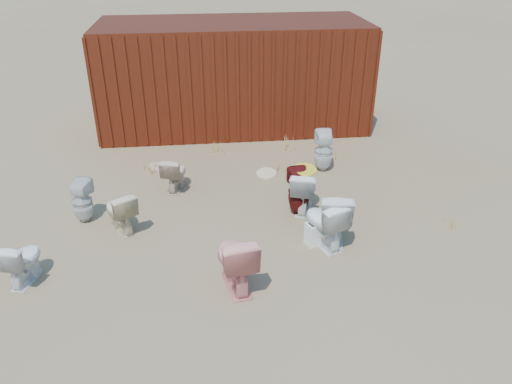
{
  "coord_description": "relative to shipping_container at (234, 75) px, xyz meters",
  "views": [
    {
      "loc": [
        -0.79,
        -6.3,
        4.25
      ],
      "look_at": [
        0.0,
        0.6,
        0.55
      ],
      "focal_mm": 35.0,
      "sensor_mm": 36.0,
      "label": 1
    }
  ],
  "objects": [
    {
      "name": "toilet_back_beige_right",
      "position": [
        -1.32,
        -3.3,
        -0.88
      ],
      "size": [
        0.53,
        0.71,
        0.64
      ],
      "primitive_type": "imported",
      "rotation": [
        0.0,
        0.0,
        2.84
      ],
      "color": "beige",
      "rests_on": "ground"
    },
    {
      "name": "weed_clump_f",
      "position": [
        3.05,
        -5.1,
        -1.08
      ],
      "size": [
        0.28,
        0.28,
        0.23
      ],
      "primitive_type": "cone",
      "color": "#B28A47",
      "rests_on": "ground"
    },
    {
      "name": "toilet_front_c",
      "position": [
        1.13,
        -5.21,
        -0.77
      ],
      "size": [
        0.63,
        0.91,
        0.85
      ],
      "primitive_type": "imported",
      "rotation": [
        0.0,
        0.0,
        2.95
      ],
      "color": "silver",
      "rests_on": "ground"
    },
    {
      "name": "toilet_front_e",
      "position": [
        0.93,
        -5.36,
        -0.81
      ],
      "size": [
        0.68,
        0.87,
        0.77
      ],
      "primitive_type": "imported",
      "rotation": [
        0.0,
        0.0,
        3.52
      ],
      "color": "white",
      "rests_on": "ground"
    },
    {
      "name": "weed_clump_a",
      "position": [
        -1.87,
        -2.48,
        -1.07
      ],
      "size": [
        0.36,
        0.36,
        0.26
      ],
      "primitive_type": "cone",
      "color": "#B28A47",
      "rests_on": "ground"
    },
    {
      "name": "weed_clump_d",
      "position": [
        -0.46,
        -1.7,
        -1.08
      ],
      "size": [
        0.3,
        0.3,
        0.24
      ],
      "primitive_type": "cone",
      "color": "#B28A47",
      "rests_on": "ground"
    },
    {
      "name": "toilet_front_a",
      "position": [
        -3.27,
        -5.76,
        -0.87
      ],
      "size": [
        0.52,
        0.71,
        0.65
      ],
      "primitive_type": "imported",
      "rotation": [
        0.0,
        0.0,
        2.88
      ],
      "color": "white",
      "rests_on": "ground"
    },
    {
      "name": "shipping_container",
      "position": [
        0.0,
        0.0,
        0.0
      ],
      "size": [
        6.0,
        2.4,
        2.4
      ],
      "primitive_type": "cube",
      "color": "#47180B",
      "rests_on": "ground"
    },
    {
      "name": "loose_lid_far",
      "position": [
        -1.71,
        -2.3,
        -1.19
      ],
      "size": [
        0.56,
        0.59,
        0.02
      ],
      "primitive_type": "ellipsoid",
      "rotation": [
        0.0,
        0.0,
        0.58
      ],
      "color": "tan",
      "rests_on": "ground"
    },
    {
      "name": "toilet_front_maroon",
      "position": [
        0.73,
        -4.4,
        -0.8
      ],
      "size": [
        0.4,
        0.41,
        0.8
      ],
      "primitive_type": "imported",
      "rotation": [
        0.0,
        0.0,
        3.26
      ],
      "color": "#5B100F",
      "rests_on": "ground"
    },
    {
      "name": "ground",
      "position": [
        0.0,
        -5.2,
        -1.2
      ],
      "size": [
        100.0,
        100.0,
        0.0
      ],
      "primitive_type": "plane",
      "color": "brown",
      "rests_on": "ground"
    },
    {
      "name": "weed_clump_b",
      "position": [
        0.74,
        -2.79,
        -1.08
      ],
      "size": [
        0.32,
        0.32,
        0.25
      ],
      "primitive_type": "cone",
      "color": "#B28A47",
      "rests_on": "ground"
    },
    {
      "name": "toilet_back_yellowlid",
      "position": [
        0.84,
        -4.3,
        -0.83
      ],
      "size": [
        0.62,
        0.82,
        0.74
      ],
      "primitive_type": "imported",
      "rotation": [
        0.0,
        0.0,
        2.83
      ],
      "color": "white",
      "rests_on": "ground"
    },
    {
      "name": "weed_clump_c",
      "position": [
        1.78,
        -2.25,
        -1.02
      ],
      "size": [
        0.36,
        0.36,
        0.37
      ],
      "primitive_type": "cone",
      "color": "#B28A47",
      "rests_on": "ground"
    },
    {
      "name": "yellow_lid",
      "position": [
        0.84,
        -4.3,
        -0.44
      ],
      "size": [
        0.38,
        0.47,
        0.02
      ],
      "primitive_type": "ellipsoid",
      "color": "yellow",
      "rests_on": "toilet_back_yellowlid"
    },
    {
      "name": "loose_lid_near",
      "position": [
        0.4,
        -2.85,
        -1.19
      ],
      "size": [
        0.45,
        0.54,
        0.02
      ],
      "primitive_type": "ellipsoid",
      "rotation": [
        0.0,
        0.0,
        -0.15
      ],
      "color": "beige",
      "rests_on": "ground"
    },
    {
      "name": "toilet_back_a",
      "position": [
        -2.77,
        -4.25,
        -0.84
      ],
      "size": [
        0.42,
        0.42,
        0.73
      ],
      "primitive_type": "imported",
      "rotation": [
        0.0,
        0.0,
        2.82
      ],
      "color": "silver",
      "rests_on": "ground"
    },
    {
      "name": "loose_tank",
      "position": [
        0.92,
        -5.27,
        -1.02
      ],
      "size": [
        0.54,
        0.37,
        0.35
      ],
      "primitive_type": "cube",
      "rotation": [
        0.0,
        0.0,
        0.39
      ],
      "color": "white",
      "rests_on": "ground"
    },
    {
      "name": "toilet_back_beige_left",
      "position": [
        -2.13,
        -4.61,
        -0.86
      ],
      "size": [
        0.67,
        0.78,
        0.69
      ],
      "primitive_type": "imported",
      "rotation": [
        0.0,
        0.0,
        3.67
      ],
      "color": "beige",
      "rests_on": "ground"
    },
    {
      "name": "toilet_back_e",
      "position": [
        1.53,
        -2.8,
        -0.79
      ],
      "size": [
        0.38,
        0.39,
        0.81
      ],
      "primitive_type": "imported",
      "rotation": [
        0.0,
        0.0,
        3.09
      ],
      "color": "white",
      "rests_on": "ground"
    },
    {
      "name": "weed_clump_e",
      "position": [
        1.1,
        -1.7,
        -1.05
      ],
      "size": [
        0.34,
        0.34,
        0.31
      ],
      "primitive_type": "cone",
      "color": "#B28A47",
      "rests_on": "ground"
    },
    {
      "name": "toilet_front_pink",
      "position": [
        -0.46,
        -6.2,
        -0.78
      ],
      "size": [
        0.62,
        0.9,
        0.85
      ],
      "primitive_type": "imported",
      "rotation": [
        0.0,
        0.0,
        3.33
      ],
      "color": "pink",
      "rests_on": "ground"
    }
  ]
}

